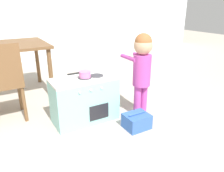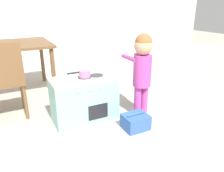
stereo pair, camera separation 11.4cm
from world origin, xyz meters
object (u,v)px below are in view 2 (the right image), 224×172
object	(u,v)px
play_kitchen	(84,99)
dining_chair_near	(5,80)
dining_table	(4,50)
toy_pot	(84,73)
toy_basket	(135,122)
child_figure	(142,64)

from	to	relation	value
play_kitchen	dining_chair_near	xyz separation A→B (m)	(-0.73, 0.40, 0.22)
dining_table	dining_chair_near	distance (m)	0.78
dining_table	play_kitchen	bearing A→B (deg)	-59.46
play_kitchen	toy_pot	xyz separation A→B (m)	(0.01, 0.00, 0.29)
play_kitchen	toy_pot	world-z (taller)	toy_pot
toy_basket	dining_table	size ratio (longest dim) A/B	0.21
dining_chair_near	play_kitchen	bearing A→B (deg)	-28.31
play_kitchen	child_figure	xyz separation A→B (m)	(0.61, -0.19, 0.36)
toy_pot	dining_table	size ratio (longest dim) A/B	0.21
play_kitchen	toy_basket	world-z (taller)	play_kitchen
toy_pot	dining_chair_near	distance (m)	0.85
toy_pot	dining_chair_near	xyz separation A→B (m)	(-0.75, 0.39, -0.08)
dining_table	dining_chair_near	xyz separation A→B (m)	(-0.05, -0.76, -0.17)
child_figure	dining_table	world-z (taller)	child_figure
toy_pot	toy_basket	xyz separation A→B (m)	(0.38, -0.42, -0.46)
toy_basket	dining_table	distance (m)	1.99
child_figure	toy_basket	bearing A→B (deg)	-132.86
child_figure	dining_table	distance (m)	1.86
dining_chair_near	toy_basket	bearing A→B (deg)	-35.98
toy_pot	child_figure	size ratio (longest dim) A/B	0.27
dining_chair_near	dining_table	bearing A→B (deg)	85.93
toy_pot	dining_chair_near	bearing A→B (deg)	152.13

